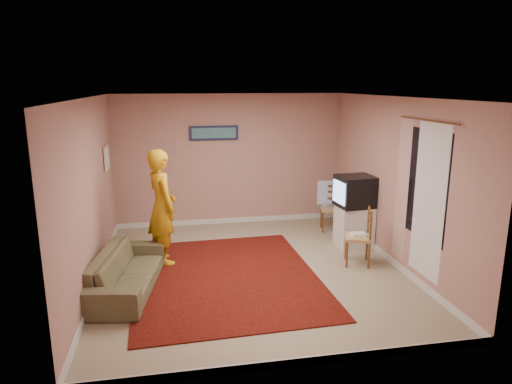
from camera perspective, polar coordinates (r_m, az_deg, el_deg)
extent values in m
plane|color=gray|center=(7.09, -0.61, -9.76)|extent=(5.00, 5.00, 0.00)
cube|color=#A77C6E|center=(9.11, -3.35, 4.00)|extent=(4.50, 0.02, 2.60)
cube|color=#A77C6E|center=(4.34, 5.09, -6.73)|extent=(4.50, 0.02, 2.60)
cube|color=#A77C6E|center=(6.68, -20.00, -0.28)|extent=(0.02, 5.00, 2.60)
cube|color=#A77C6E|center=(7.40, 16.80, 1.23)|extent=(0.02, 5.00, 2.60)
cube|color=white|center=(6.52, -0.67, 11.76)|extent=(4.50, 5.00, 0.02)
cube|color=silver|center=(9.39, -3.24, -3.56)|extent=(4.50, 0.02, 0.10)
cube|color=silver|center=(4.92, 4.74, -20.49)|extent=(4.50, 0.02, 0.10)
cube|color=silver|center=(7.07, -19.10, -10.17)|extent=(0.02, 5.00, 0.10)
cube|color=silver|center=(7.74, 16.10, -7.85)|extent=(0.02, 5.00, 0.10)
cube|color=black|center=(6.60, 20.37, 0.86)|extent=(0.01, 1.10, 1.50)
cube|color=silver|center=(6.51, 20.79, -1.15)|extent=(0.01, 0.75, 2.10)
cube|color=beige|center=(7.09, 17.80, 0.23)|extent=(0.01, 0.35, 2.10)
cylinder|color=brown|center=(6.45, 20.66, 8.40)|extent=(0.02, 1.40, 0.02)
cube|color=#131936|center=(8.97, -5.29, 7.37)|extent=(0.95, 0.03, 0.28)
cube|color=#315588|center=(8.95, -5.28, 7.35)|extent=(0.86, 0.01, 0.20)
cube|color=beige|center=(8.19, -18.19, 4.05)|extent=(0.03, 0.38, 0.42)
cube|color=silver|center=(8.18, -18.05, 4.06)|extent=(0.01, 0.30, 0.34)
cube|color=black|center=(6.86, -3.78, -10.53)|extent=(2.76, 3.39, 0.02)
cube|color=silver|center=(8.15, 12.13, -4.20)|extent=(0.57, 0.52, 0.73)
cube|color=black|center=(7.99, 12.35, 0.11)|extent=(0.66, 0.61, 0.53)
cube|color=#8CB2F2|center=(7.85, 10.35, -0.04)|extent=(0.06, 0.44, 0.38)
cube|color=tan|center=(8.92, 9.39, -2.10)|extent=(0.47, 0.46, 0.05)
cube|color=brown|center=(8.86, 9.45, -0.68)|extent=(0.40, 0.13, 0.46)
cube|color=#ADADB2|center=(8.91, 9.40, -1.77)|extent=(0.42, 0.35, 0.06)
cube|color=#93B5F2|center=(9.02, 9.05, -0.04)|extent=(0.44, 0.06, 0.46)
cube|color=tan|center=(7.35, 12.61, -5.56)|extent=(0.50, 0.51, 0.05)
cube|color=brown|center=(7.28, 12.70, -3.81)|extent=(0.17, 0.40, 0.47)
cube|color=white|center=(7.33, 12.63, -5.20)|extent=(0.24, 0.17, 0.05)
imported|color=brown|center=(6.61, -15.86, -9.48)|extent=(1.04, 1.99, 0.55)
imported|color=#C78E12|center=(7.27, -11.67, -1.85)|extent=(0.65, 0.78, 1.82)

